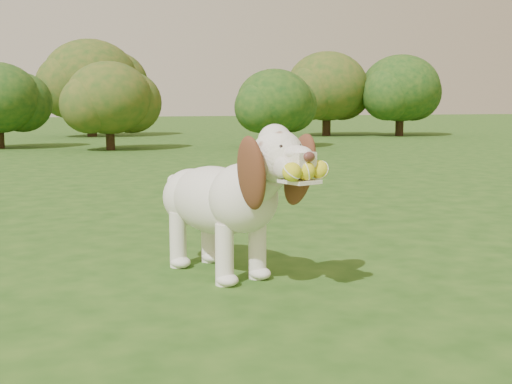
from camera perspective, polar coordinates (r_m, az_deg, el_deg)
name	(u,v)px	position (r m, az deg, el deg)	size (l,w,h in m)	color
ground	(166,257)	(3.39, -8.04, -5.70)	(80.00, 80.00, 0.00)	#204714
dog	(227,195)	(2.91, -2.62, -0.30)	(0.55, 1.08, 0.71)	white
shrub_c	(109,98)	(11.50, -12.93, 8.15)	(1.48, 1.48, 1.53)	#382314
shrub_d	(274,101)	(11.88, 1.65, 8.05)	(1.39, 1.39, 1.44)	#382314
shrub_f	(327,86)	(16.50, 6.33, 9.32)	(2.05, 2.05, 2.12)	#382314
shrub_h	(401,88)	(16.74, 12.73, 8.99)	(1.97, 1.97, 2.04)	#382314
shrub_i	(90,79)	(16.52, -14.51, 9.66)	(2.30, 2.30, 2.39)	#382314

